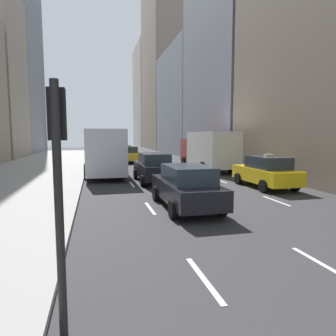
{
  "coord_description": "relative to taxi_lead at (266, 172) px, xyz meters",
  "views": [
    {
      "loc": [
        -2.24,
        2.63,
        2.86
      ],
      "look_at": [
        0.95,
        15.73,
        1.39
      ],
      "focal_mm": 32.0,
      "sensor_mm": 36.0,
      "label": 1
    }
  ],
  "objects": [
    {
      "name": "building_row_right",
      "position": [
        5.2,
        28.65,
        13.08
      ],
      "size": [
        6.0,
        94.11,
        34.01
      ],
      "color": "gray",
      "rests_on": "ground"
    },
    {
      "name": "sedan_silver_behind",
      "position": [
        -5.6,
        -3.4,
        -0.01
      ],
      "size": [
        2.02,
        4.8,
        1.7
      ],
      "color": "black",
      "rests_on": "ground"
    },
    {
      "name": "traffic_light_pole",
      "position": [
        -9.55,
        -10.13,
        1.53
      ],
      "size": [
        0.24,
        0.42,
        3.6
      ],
      "color": "black",
      "rests_on": "ground"
    },
    {
      "name": "sidewalk_left",
      "position": [
        -13.8,
        9.87,
        -0.81
      ],
      "size": [
        8.0,
        66.0,
        0.15
      ],
      "primitive_type": "cube",
      "color": "#9E9E99",
      "rests_on": "ground"
    },
    {
      "name": "box_truck",
      "position": [
        0.0,
        8.8,
        0.83
      ],
      "size": [
        2.58,
        8.4,
        3.15
      ],
      "color": "maroon",
      "rests_on": "ground"
    },
    {
      "name": "lane_markings",
      "position": [
        -4.2,
        5.87,
        -0.87
      ],
      "size": [
        5.72,
        56.0,
        0.01
      ],
      "color": "white",
      "rests_on": "ground"
    },
    {
      "name": "taxi_second",
      "position": [
        -5.6,
        17.2,
        0.0
      ],
      "size": [
        2.02,
        4.4,
        1.87
      ],
      "color": "yellow",
      "rests_on": "ground"
    },
    {
      "name": "city_bus",
      "position": [
        -8.41,
        9.14,
        0.91
      ],
      "size": [
        2.8,
        11.61,
        3.25
      ],
      "color": "silver",
      "rests_on": "ground"
    },
    {
      "name": "taxi_lead",
      "position": [
        0.0,
        0.0,
        0.0
      ],
      "size": [
        2.02,
        4.4,
        1.87
      ],
      "color": "yellow",
      "rests_on": "ground"
    },
    {
      "name": "sedan_black_near",
      "position": [
        -5.6,
        3.41,
        0.03
      ],
      "size": [
        2.02,
        4.88,
        1.79
      ],
      "color": "black",
      "rests_on": "ground"
    }
  ]
}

